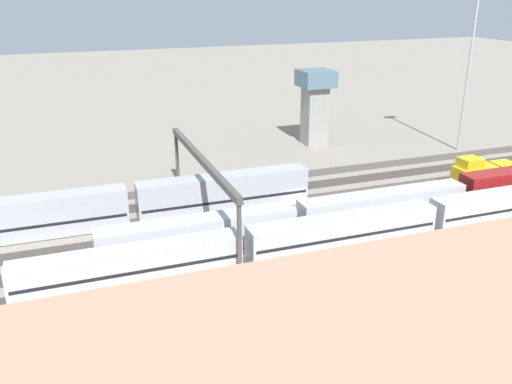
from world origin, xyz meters
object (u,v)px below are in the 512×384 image
Objects in this scene: control_tower at (315,101)px; train_on_track_2 at (132,205)px; signal_gantry at (201,166)px; train_on_track_4 at (372,207)px; light_mast_0 at (473,37)px; train_on_track_5 at (343,231)px; train_on_track_3 at (483,175)px.

train_on_track_2 is at bearing 34.54° from control_tower.
signal_gantry is (-8.50, 2.50, 4.98)m from train_on_track_2.
train_on_track_4 is 43.41m from light_mast_0.
signal_gantry is at bearing 163.61° from train_on_track_2.
signal_gantry is at bearing -20.44° from train_on_track_4.
signal_gantry reaches higher than train_on_track_4.
control_tower reaches higher than train_on_track_5.
train_on_track_3 is at bearing 174.33° from train_on_track_2.
train_on_track_3 and train_on_track_2 have the same top height.
train_on_track_5 is at bearing 35.63° from light_mast_0.
train_on_track_3 is (-28.59, -10.00, 0.15)m from train_on_track_5.
signal_gantry is at bearing -3.42° from train_on_track_3.
signal_gantry is at bearing 44.23° from control_tower.
train_on_track_5 is 2.38× the size of signal_gantry.
control_tower is at bearing -145.46° from train_on_track_2.
light_mast_0 reaches higher than train_on_track_2.
train_on_track_5 is at bearing 19.28° from train_on_track_3.
light_mast_0 reaches higher than train_on_track_5.
control_tower is (23.03, -13.01, -11.94)m from light_mast_0.
train_on_track_2 is 3.41× the size of control_tower.
light_mast_0 is at bearing -120.17° from train_on_track_3.
light_mast_0 is 1.07× the size of signal_gantry.
signal_gantry is 2.17× the size of control_tower.
signal_gantry reaches higher than train_on_track_3.
light_mast_0 is 29.02m from control_tower.
train_on_track_5 is at bearing 145.42° from train_on_track_2.
signal_gantry is 40.85m from control_tower.
train_on_track_4 is (-6.86, -5.00, 0.10)m from train_on_track_5.
train_on_track_3 is at bearing 59.83° from light_mast_0.
train_on_track_3 is 50.59m from train_on_track_2.
train_on_track_2 is at bearing -5.67° from train_on_track_3.
signal_gantry is at bearing 16.49° from light_mast_0.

